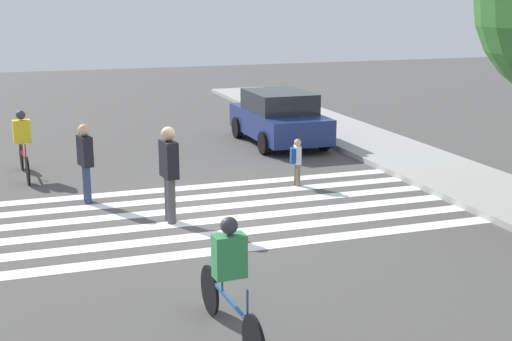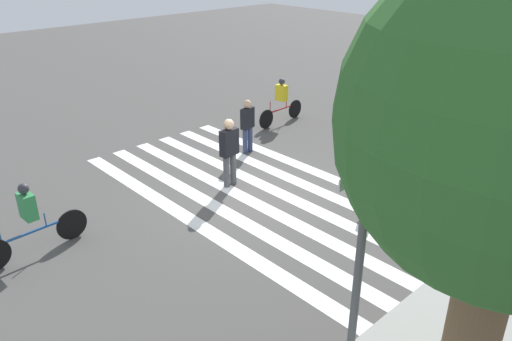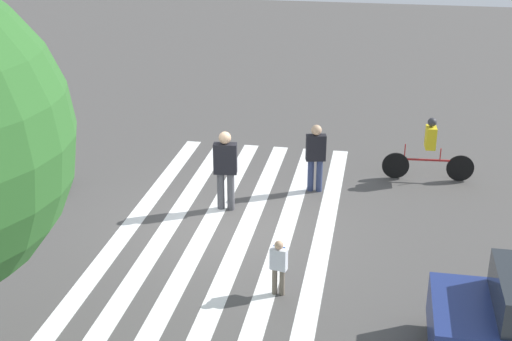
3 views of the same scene
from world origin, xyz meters
name	(u,v)px [view 2 (image 2 of 3)]	position (x,y,z in m)	size (l,w,h in m)	color
ground_plane	(257,193)	(0.00, 0.00, 0.00)	(60.00, 60.00, 0.00)	#4C4947
sidewalk_curb	(499,309)	(0.00, 6.25, 0.07)	(36.00, 2.50, 0.14)	#9E9E99
crosswalk_stripes	(257,193)	(0.00, 0.00, 0.00)	(4.59, 10.00, 0.01)	white
traffic_light	(358,189)	(3.08, 5.15, 3.11)	(0.60, 0.50, 4.44)	#515456
pedestrian_adult_yellow_jacket	(229,149)	(0.22, -0.83, 1.05)	(0.54, 0.29, 1.87)	#4C4C51
pedestrian_adult_blue_shirt	(373,185)	(-1.49, 2.48, 0.64)	(0.33, 0.29, 1.09)	#6B6051
pedestrian_adult_tall_backpack	(247,123)	(-1.66, -2.21, 0.95)	(0.50, 0.31, 1.68)	navy
cyclist_near_curb	(30,217)	(5.26, -1.16, 0.87)	(2.34, 0.41, 1.63)	black
cyclist_far_lane	(281,100)	(-4.36, -3.41, 0.87)	(2.25, 0.42, 1.62)	black
car_parked_silver_sedan	(510,145)	(-6.11, 3.79, 0.78)	(4.04, 1.99, 1.55)	navy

